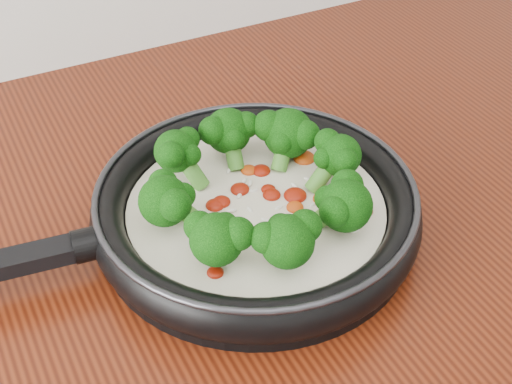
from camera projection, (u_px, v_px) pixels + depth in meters
name	position (u px, v px, depth m)	size (l,w,h in m)	color
skillet	(254.00, 206.00, 0.71)	(0.51, 0.35, 0.09)	black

